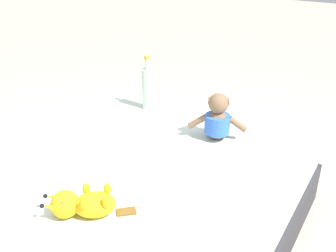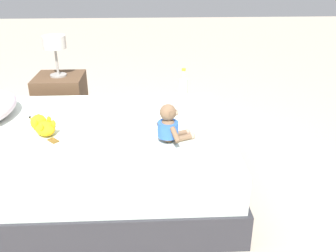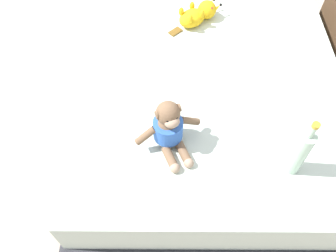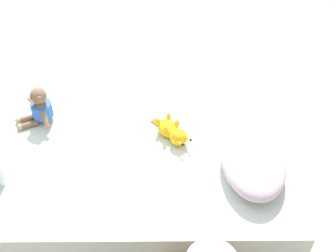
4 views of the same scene
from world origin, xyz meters
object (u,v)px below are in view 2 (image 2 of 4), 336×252
(plush_yellow_creature, at_px, (42,126))
(glass_bottle, at_px, (183,94))
(nightstand, at_px, (62,104))
(plush_monkey, at_px, (170,126))
(bed, at_px, (89,160))
(bedside_lamp, at_px, (55,45))

(plush_yellow_creature, bearing_deg, glass_bottle, -69.81)
(plush_yellow_creature, xyz_separation_m, nightstand, (1.01, 0.12, -0.24))
(plush_monkey, xyz_separation_m, nightstand, (1.17, 0.90, -0.29))
(plush_monkey, xyz_separation_m, plush_yellow_creature, (0.16, 0.78, -0.05))
(glass_bottle, height_order, nightstand, glass_bottle)
(plush_monkey, relative_size, plush_yellow_creature, 0.93)
(plush_monkey, distance_m, plush_yellow_creature, 0.80)
(plush_yellow_creature, height_order, glass_bottle, glass_bottle)
(bed, bearing_deg, plush_monkey, -111.07)
(bed, relative_size, plush_yellow_creature, 6.33)
(plush_yellow_creature, bearing_deg, plush_monkey, -101.29)
(bed, xyz_separation_m, bedside_lamp, (0.97, 0.37, 0.56))
(plush_monkey, xyz_separation_m, bedside_lamp, (1.17, 0.90, 0.24))
(glass_bottle, distance_m, nightstand, 1.27)
(plush_monkey, relative_size, bedside_lamp, 0.80)
(plush_yellow_creature, relative_size, bedside_lamp, 0.86)
(bed, relative_size, plush_monkey, 6.78)
(bed, distance_m, bedside_lamp, 1.18)
(bed, height_order, nightstand, nightstand)
(plush_yellow_creature, bearing_deg, nightstand, 6.75)
(bed, distance_m, plush_monkey, 0.65)
(bed, bearing_deg, bedside_lamp, 21.14)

